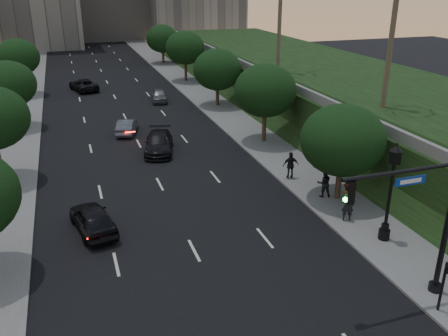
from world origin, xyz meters
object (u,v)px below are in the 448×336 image
object	(u,v)px
traffic_signal_mast	(427,225)
sedan_near_left	(93,219)
sedan_mid_left	(127,126)
sedan_far_left	(83,85)
street_lamp	(389,197)
pedestrian_c	(291,165)
sedan_near_right	(159,143)
sedan_far_right	(159,95)
pedestrian_a	(348,205)
pedestrian_b	(324,183)

from	to	relation	value
traffic_signal_mast	sedan_near_left	xyz separation A→B (m)	(-13.03, 10.67, -2.89)
sedan_mid_left	sedan_far_left	size ratio (longest dim) A/B	0.77
traffic_signal_mast	sedan_near_left	world-z (taller)	traffic_signal_mast
street_lamp	sedan_mid_left	world-z (taller)	street_lamp
pedestrian_c	sedan_mid_left	bearing A→B (deg)	-45.42
sedan_mid_left	sedan_near_right	size ratio (longest dim) A/B	0.78
sedan_mid_left	sedan_far_right	size ratio (longest dim) A/B	0.99
sedan_mid_left	pedestrian_a	bearing A→B (deg)	131.47
street_lamp	sedan_near_left	size ratio (longest dim) A/B	1.23
street_lamp	sedan_mid_left	bearing A→B (deg)	113.92
pedestrian_c	pedestrian_b	bearing A→B (deg)	113.08
sedan_mid_left	pedestrian_c	bearing A→B (deg)	139.73
pedestrian_b	traffic_signal_mast	bearing A→B (deg)	98.70
street_lamp	sedan_near_right	bearing A→B (deg)	116.11
sedan_mid_left	sedan_far_right	bearing A→B (deg)	-98.61
street_lamp	pedestrian_b	world-z (taller)	street_lamp
sedan_near_left	pedestrian_b	world-z (taller)	pedestrian_b
pedestrian_a	pedestrian_b	xyz separation A→B (m)	(0.34, 3.27, -0.01)
pedestrian_a	pedestrian_c	distance (m)	6.68
street_lamp	pedestrian_c	size ratio (longest dim) A/B	2.94
traffic_signal_mast	sedan_far_right	bearing A→B (deg)	95.28
sedan_far_right	pedestrian_a	world-z (taller)	pedestrian_a
street_lamp	pedestrian_b	bearing A→B (deg)	94.15
sedan_near_right	pedestrian_c	xyz separation A→B (m)	(7.59, -8.59, 0.34)
sedan_far_left	street_lamp	bearing A→B (deg)	91.81
street_lamp	sedan_near_right	world-z (taller)	street_lamp
sedan_near_right	pedestrian_c	bearing A→B (deg)	-34.41
sedan_near_left	sedan_mid_left	distance (m)	18.00
sedan_mid_left	pedestrian_a	distance (m)	23.23
pedestrian_b	street_lamp	bearing A→B (deg)	109.96
traffic_signal_mast	sedan_mid_left	distance (m)	29.64
traffic_signal_mast	sedan_mid_left	bearing A→B (deg)	107.27
sedan_far_left	sedan_far_right	size ratio (longest dim) A/B	1.29
street_lamp	sedan_near_right	distance (m)	19.85
traffic_signal_mast	sedan_mid_left	xyz separation A→B (m)	(-8.75, 28.16, -2.99)
sedan_far_left	sedan_far_right	world-z (taller)	sedan_far_left
traffic_signal_mast	pedestrian_c	size ratio (longest dim) A/B	3.66
pedestrian_a	pedestrian_b	size ratio (longest dim) A/B	1.01
sedan_mid_left	sedan_far_left	xyz separation A→B (m)	(-2.74, 19.33, 0.06)
sedan_near_right	pedestrian_a	xyz separation A→B (m)	(7.94, -15.26, 0.32)
pedestrian_c	sedan_near_left	bearing A→B (deg)	24.27
sedan_mid_left	pedestrian_c	size ratio (longest dim) A/B	2.16
street_lamp	pedestrian_c	bearing A→B (deg)	96.89
street_lamp	sedan_far_left	xyz separation A→B (m)	(-13.21, 42.91, -1.89)
sedan_mid_left	pedestrian_b	world-z (taller)	pedestrian_b
sedan_far_left	sedan_near_right	xyz separation A→B (m)	(4.51, -25.17, 0.02)
sedan_near_right	sedan_far_right	world-z (taller)	sedan_near_right
street_lamp	sedan_near_right	xyz separation A→B (m)	(-8.70, 17.75, -1.87)
sedan_near_left	pedestrian_c	size ratio (longest dim) A/B	2.40
street_lamp	sedan_far_right	size ratio (longest dim) A/B	1.35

